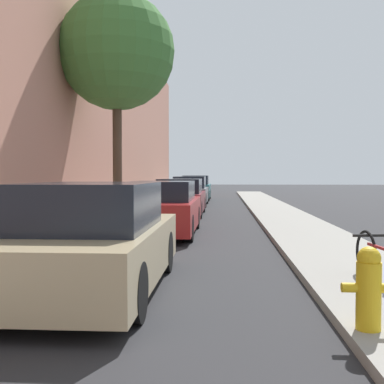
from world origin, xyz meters
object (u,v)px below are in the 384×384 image
(street_tree_far, at_px, (117,52))
(bicycle, at_px, (381,259))
(parked_car_maroon, at_px, (181,198))
(parked_car_teal, at_px, (196,188))
(fire_hydrant, at_px, (369,287))
(parked_car_red, at_px, (163,209))
(parked_car_champagne, at_px, (95,241))
(parked_car_grey, at_px, (190,192))

(street_tree_far, xyz_separation_m, bicycle, (5.30, -8.07, -4.81))
(parked_car_maroon, xyz_separation_m, street_tree_far, (-1.61, -3.73, 4.61))
(street_tree_far, height_order, bicycle, street_tree_far)
(parked_car_teal, relative_size, fire_hydrant, 5.28)
(parked_car_maroon, distance_m, street_tree_far, 6.14)
(parked_car_teal, distance_m, fire_hydrant, 24.81)
(parked_car_red, distance_m, parked_car_maroon, 5.89)
(fire_hydrant, bearing_deg, bicycle, 69.06)
(parked_car_champagne, xyz_separation_m, parked_car_red, (0.14, 6.11, -0.02))
(parked_car_maroon, bearing_deg, street_tree_far, -113.29)
(parked_car_maroon, bearing_deg, parked_car_teal, 90.15)
(parked_car_maroon, height_order, parked_car_teal, parked_car_teal)
(parked_car_grey, distance_m, street_tree_far, 10.67)
(parked_car_red, xyz_separation_m, parked_car_maroon, (-0.08, 5.89, -0.00))
(fire_hydrant, height_order, bicycle, fire_hydrant)
(parked_car_champagne, distance_m, bicycle, 3.76)
(street_tree_far, bearing_deg, parked_car_maroon, 66.71)
(parked_car_grey, distance_m, bicycle, 17.97)
(parked_car_maroon, relative_size, bicycle, 2.89)
(parked_car_maroon, xyz_separation_m, parked_car_grey, (-0.03, 5.77, 0.03))
(street_tree_far, relative_size, bicycle, 4.33)
(parked_car_maroon, distance_m, parked_car_grey, 5.77)
(parked_car_red, distance_m, bicycle, 6.93)
(bicycle, bearing_deg, parked_car_grey, 95.02)
(parked_car_champagne, relative_size, parked_car_red, 0.95)
(parked_car_teal, distance_m, bicycle, 23.05)
(parked_car_champagne, height_order, parked_car_maroon, parked_car_champagne)
(parked_car_grey, height_order, fire_hydrant, parked_car_grey)
(parked_car_champagne, relative_size, street_tree_far, 0.61)
(parked_car_red, relative_size, fire_hydrant, 5.76)
(parked_car_champagne, height_order, fire_hydrant, parked_car_champagne)
(fire_hydrant, bearing_deg, parked_car_teal, 96.95)
(parked_car_maroon, height_order, fire_hydrant, parked_car_maroon)
(parked_car_champagne, xyz_separation_m, parked_car_grey, (0.03, 17.77, 0.01))
(parked_car_maroon, height_order, parked_car_grey, parked_car_grey)
(bicycle, bearing_deg, parked_car_red, 114.49)
(parked_car_red, bearing_deg, parked_car_teal, 90.37)
(parked_car_teal, distance_m, street_tree_far, 15.45)
(parked_car_champagne, xyz_separation_m, parked_car_maroon, (0.06, 11.99, -0.02))
(parked_car_maroon, xyz_separation_m, parked_car_teal, (-0.03, 10.94, 0.05))
(parked_car_red, distance_m, street_tree_far, 5.35)
(parked_car_champagne, distance_m, fire_hydrant, 3.48)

